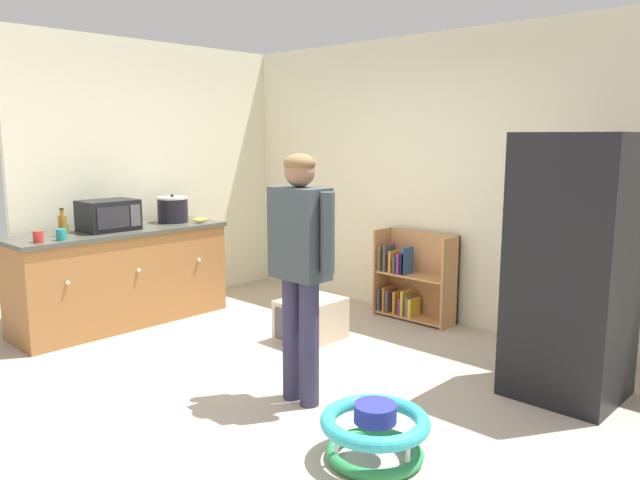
{
  "coord_description": "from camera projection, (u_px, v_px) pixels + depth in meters",
  "views": [
    {
      "loc": [
        3.03,
        -2.71,
        1.76
      ],
      "look_at": [
        0.04,
        0.47,
        1.02
      ],
      "focal_mm": 34.64,
      "sensor_mm": 36.0,
      "label": 1
    }
  ],
  "objects": [
    {
      "name": "refrigerator",
      "position": [
        573.0,
        267.0,
        4.11
      ],
      "size": [
        0.73,
        0.68,
        1.78
      ],
      "color": "black",
      "rests_on": "ground"
    },
    {
      "name": "back_wall",
      "position": [
        454.0,
        180.0,
        5.73
      ],
      "size": [
        5.2,
        0.06,
        2.7
      ],
      "primitive_type": "cube",
      "color": "#EEE7C4",
      "rests_on": "ground"
    },
    {
      "name": "red_cup",
      "position": [
        38.0,
        237.0,
        5.01
      ],
      "size": [
        0.08,
        0.08,
        0.09
      ],
      "primitive_type": "cylinder",
      "color": "red",
      "rests_on": "kitchen_counter"
    },
    {
      "name": "banana_bunch",
      "position": [
        201.0,
        220.0,
        6.16
      ],
      "size": [
        0.15,
        0.16,
        0.04
      ],
      "color": "yellow",
      "rests_on": "kitchen_counter"
    },
    {
      "name": "crock_pot",
      "position": [
        173.0,
        210.0,
        6.17
      ],
      "size": [
        0.31,
        0.31,
        0.28
      ],
      "color": "black",
      "rests_on": "kitchen_counter"
    },
    {
      "name": "amber_bottle",
      "position": [
        63.0,
        225.0,
        5.31
      ],
      "size": [
        0.07,
        0.07,
        0.25
      ],
      "color": "#9E661E",
      "rests_on": "kitchen_counter"
    },
    {
      "name": "baby_walker",
      "position": [
        375.0,
        432.0,
        3.37
      ],
      "size": [
        0.6,
        0.6,
        0.32
      ],
      "color": "#2B8849",
      "rests_on": "ground"
    },
    {
      "name": "green_cup",
      "position": [
        64.0,
        229.0,
        5.44
      ],
      "size": [
        0.08,
        0.08,
        0.09
      ],
      "primitive_type": "cylinder",
      "color": "green",
      "rests_on": "kitchen_counter"
    },
    {
      "name": "microwave",
      "position": [
        109.0,
        215.0,
        5.63
      ],
      "size": [
        0.37,
        0.48,
        0.28
      ],
      "color": "black",
      "rests_on": "kitchen_counter"
    },
    {
      "name": "teal_cup",
      "position": [
        61.0,
        235.0,
        5.11
      ],
      "size": [
        0.08,
        0.08,
        0.09
      ],
      "primitive_type": "cylinder",
      "color": "teal",
      "rests_on": "kitchen_counter"
    },
    {
      "name": "standing_person",
      "position": [
        300.0,
        257.0,
        3.97
      ],
      "size": [
        0.57,
        0.22,
        1.65
      ],
      "color": "#32304E",
      "rests_on": "ground"
    },
    {
      "name": "bookshelf",
      "position": [
        411.0,
        281.0,
        5.98
      ],
      "size": [
        0.8,
        0.28,
        0.85
      ],
      "color": "tan",
      "rests_on": "ground"
    },
    {
      "name": "left_side_wall",
      "position": [
        156.0,
        175.0,
        6.42
      ],
      "size": [
        0.06,
        2.99,
        2.7
      ],
      "primitive_type": "cube",
      "color": "#EBE9C8",
      "rests_on": "ground"
    },
    {
      "name": "pet_carrier",
      "position": [
        311.0,
        319.0,
        5.36
      ],
      "size": [
        0.42,
        0.55,
        0.36
      ],
      "color": "beige",
      "rests_on": "ground"
    },
    {
      "name": "ground_plane",
      "position": [
        270.0,
        392.0,
        4.29
      ],
      "size": [
        12.0,
        12.0,
        0.0
      ],
      "primitive_type": "plane",
      "color": "#B3A28D",
      "rests_on": "ground"
    },
    {
      "name": "kitchen_counter",
      "position": [
        122.0,
        277.0,
        5.79
      ],
      "size": [
        0.65,
        2.01,
        0.9
      ],
      "color": "#9D6636",
      "rests_on": "ground"
    }
  ]
}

